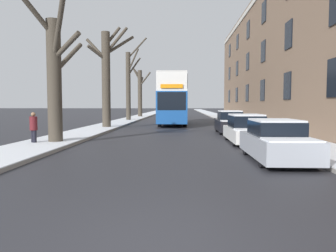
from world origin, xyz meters
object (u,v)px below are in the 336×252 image
(parked_car_1, at_px, (246,130))
(double_decker_bus, at_px, (173,97))
(bare_tree_left_2, at_px, (129,83))
(bare_tree_left_3, at_px, (140,92))
(bare_tree_left_1, at_px, (107,75))
(parked_car_2, at_px, (230,123))
(bare_tree_left_0, at_px, (55,74))
(pedestrian_left_sidewalk, at_px, (34,127))
(parked_car_0, at_px, (276,142))

(parked_car_1, bearing_deg, double_decker_bus, 105.23)
(bare_tree_left_2, xyz_separation_m, double_decker_bus, (5.28, -6.21, -1.77))
(bare_tree_left_3, height_order, parked_car_1, bare_tree_left_3)
(bare_tree_left_1, distance_m, double_decker_bus, 7.78)
(parked_car_1, relative_size, parked_car_2, 1.13)
(bare_tree_left_1, xyz_separation_m, parked_car_1, (9.19, -9.32, -3.60))
(bare_tree_left_0, relative_size, pedestrian_left_sidewalk, 4.62)
(bare_tree_left_2, bearing_deg, bare_tree_left_1, -89.27)
(bare_tree_left_0, xyz_separation_m, parked_car_0, (9.29, -4.15, -2.71))
(parked_car_0, bearing_deg, bare_tree_left_1, 122.36)
(parked_car_0, distance_m, parked_car_1, 5.19)
(double_decker_bus, bearing_deg, parked_car_1, -74.77)
(double_decker_bus, bearing_deg, bare_tree_left_1, -132.38)
(bare_tree_left_2, xyz_separation_m, parked_car_0, (9.35, -26.34, -3.74))
(bare_tree_left_1, xyz_separation_m, bare_tree_left_2, (-0.15, 11.83, 0.14))
(bare_tree_left_1, bearing_deg, bare_tree_left_3, 90.80)
(double_decker_bus, relative_size, parked_car_0, 2.46)
(bare_tree_left_1, distance_m, bare_tree_left_2, 11.83)
(bare_tree_left_2, xyz_separation_m, pedestrian_left_sidewalk, (-0.79, -22.74, -3.53))
(bare_tree_left_3, xyz_separation_m, parked_car_2, (9.51, -26.53, -3.13))
(bare_tree_left_3, bearing_deg, parked_car_1, -73.55)
(bare_tree_left_0, height_order, double_decker_bus, bare_tree_left_0)
(parked_car_1, height_order, pedestrian_left_sidewalk, pedestrian_left_sidewalk)
(bare_tree_left_0, distance_m, bare_tree_left_2, 22.21)
(bare_tree_left_2, height_order, bare_tree_left_3, bare_tree_left_2)
(parked_car_2, xyz_separation_m, pedestrian_left_sidewalk, (-10.14, -7.28, 0.17))
(bare_tree_left_3, bearing_deg, bare_tree_left_0, -89.61)
(bare_tree_left_2, xyz_separation_m, bare_tree_left_3, (-0.17, 11.08, -0.57))
(bare_tree_left_2, bearing_deg, parked_car_0, -70.47)
(bare_tree_left_1, relative_size, bare_tree_left_2, 0.85)
(bare_tree_left_1, distance_m, parked_car_0, 17.55)
(bare_tree_left_0, relative_size, bare_tree_left_2, 0.75)
(bare_tree_left_3, distance_m, parked_car_1, 33.76)
(parked_car_2, bearing_deg, parked_car_1, -90.00)
(parked_car_0, relative_size, parked_car_1, 0.96)
(bare_tree_left_3, bearing_deg, parked_car_2, -70.27)
(bare_tree_left_0, xyz_separation_m, pedestrian_left_sidewalk, (-0.85, -0.55, -2.50))
(bare_tree_left_2, relative_size, pedestrian_left_sidewalk, 6.13)
(bare_tree_left_1, bearing_deg, bare_tree_left_2, 90.73)
(bare_tree_left_2, relative_size, parked_car_0, 2.26)
(bare_tree_left_3, distance_m, double_decker_bus, 18.17)
(bare_tree_left_2, distance_m, parked_car_2, 18.44)
(bare_tree_left_0, xyz_separation_m, bare_tree_left_1, (0.10, 10.36, 0.89))
(bare_tree_left_0, height_order, parked_car_0, bare_tree_left_0)
(bare_tree_left_0, bearing_deg, bare_tree_left_3, 90.39)
(double_decker_bus, height_order, pedestrian_left_sidewalk, double_decker_bus)
(bare_tree_left_0, bearing_deg, bare_tree_left_1, 89.47)
(bare_tree_left_3, height_order, parked_car_0, bare_tree_left_3)
(bare_tree_left_0, relative_size, parked_car_0, 1.70)
(parked_car_0, bearing_deg, bare_tree_left_0, 155.91)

